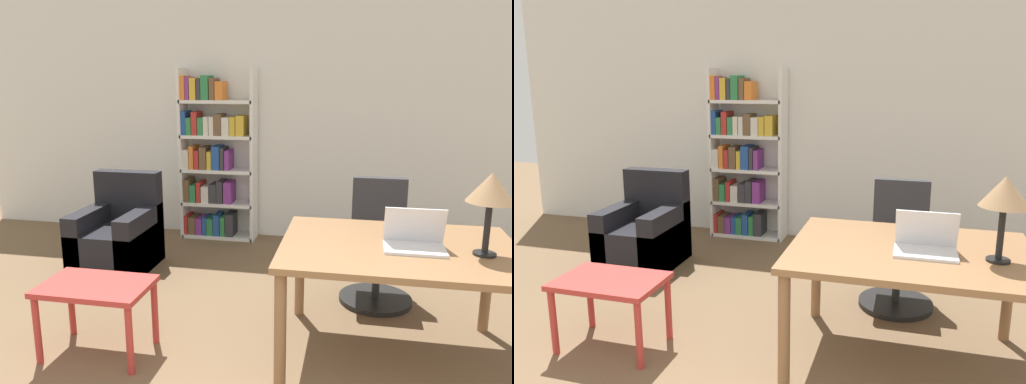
% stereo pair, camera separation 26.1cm
% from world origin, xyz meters
% --- Properties ---
extents(wall_back, '(8.00, 0.06, 2.70)m').
position_xyz_m(wall_back, '(0.00, 4.53, 1.35)').
color(wall_back, white).
rests_on(wall_back, ground_plane).
extents(desk, '(1.43, 1.08, 0.75)m').
position_xyz_m(desk, '(0.74, 2.11, 0.66)').
color(desk, olive).
rests_on(desk, ground_plane).
extents(laptop, '(0.36, 0.25, 0.25)m').
position_xyz_m(laptop, '(0.82, 2.07, 0.81)').
color(laptop, silver).
rests_on(laptop, desk).
extents(table_lamp, '(0.27, 0.27, 0.49)m').
position_xyz_m(table_lamp, '(1.21, 2.03, 1.14)').
color(table_lamp, black).
rests_on(table_lamp, desk).
extents(office_chair, '(0.58, 0.58, 0.98)m').
position_xyz_m(office_chair, '(0.66, 2.99, 0.41)').
color(office_chair, black).
rests_on(office_chair, ground_plane).
extents(side_table_blue, '(0.69, 0.45, 0.48)m').
position_xyz_m(side_table_blue, '(-1.13, 1.78, 0.41)').
color(side_table_blue, '#B2332D').
rests_on(side_table_blue, ground_plane).
extents(armchair, '(0.64, 0.77, 0.89)m').
position_xyz_m(armchair, '(-1.71, 3.21, 0.29)').
color(armchair, black).
rests_on(armchair, ground_plane).
extents(bookshelf, '(0.84, 0.28, 1.88)m').
position_xyz_m(bookshelf, '(-1.10, 4.34, 0.88)').
color(bookshelf, white).
rests_on(bookshelf, ground_plane).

